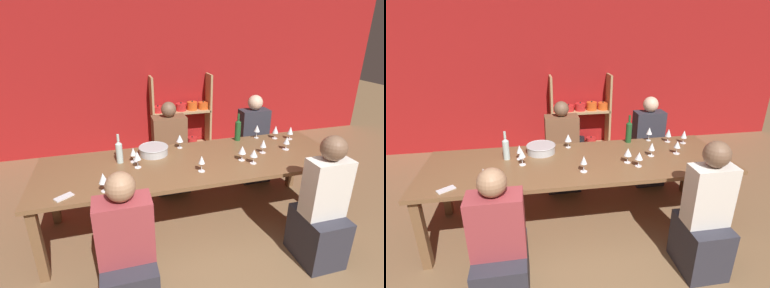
# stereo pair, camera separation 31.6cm
# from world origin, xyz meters

# --- Properties ---
(wall_back_red) EXTENTS (8.80, 0.06, 2.70)m
(wall_back_red) POSITION_xyz_m (0.00, 3.83, 1.35)
(wall_back_red) COLOR #A31919
(wall_back_red) RESTS_ON ground_plane
(shelf_unit) EXTENTS (1.05, 0.30, 1.29)m
(shelf_unit) POSITION_xyz_m (0.49, 3.63, 0.49)
(shelf_unit) COLOR tan
(shelf_unit) RESTS_ON ground_plane
(dining_table) EXTENTS (3.16, 1.02, 0.77)m
(dining_table) POSITION_xyz_m (0.10, 1.42, 0.70)
(dining_table) COLOR brown
(dining_table) RESTS_ON ground_plane
(mixing_bowl) EXTENTS (0.32, 0.32, 0.09)m
(mixing_bowl) POSITION_xyz_m (-0.28, 1.70, 0.82)
(mixing_bowl) COLOR #B7BABC
(mixing_bowl) RESTS_ON dining_table
(wine_bottle_green) EXTENTS (0.07, 0.07, 0.31)m
(wine_bottle_green) POSITION_xyz_m (-0.65, 1.59, 0.89)
(wine_bottle_green) COLOR #B2C6C1
(wine_bottle_green) RESTS_ON dining_table
(wine_bottle_dark) EXTENTS (0.07, 0.07, 0.34)m
(wine_bottle_dark) POSITION_xyz_m (0.77, 1.84, 0.91)
(wine_bottle_dark) COLOR #1E4C23
(wine_bottle_dark) RESTS_ON dining_table
(wine_glass_red_a) EXTENTS (0.07, 0.07, 0.17)m
(wine_glass_red_a) POSITION_xyz_m (-0.48, 1.42, 0.89)
(wine_glass_red_a) COLOR white
(wine_glass_red_a) RESTS_ON dining_table
(wine_glass_empty_a) EXTENTS (0.07, 0.07, 0.15)m
(wine_glass_empty_a) POSITION_xyz_m (1.19, 1.42, 0.87)
(wine_glass_empty_a) COLOR white
(wine_glass_empty_a) RESTS_ON dining_table
(wine_glass_white_a) EXTENTS (0.08, 0.08, 0.16)m
(wine_glass_white_a) POSITION_xyz_m (0.04, 1.80, 0.88)
(wine_glass_white_a) COLOR white
(wine_glass_white_a) RESTS_ON dining_table
(wine_glass_white_b) EXTENTS (0.07, 0.07, 0.16)m
(wine_glass_white_b) POSITION_xyz_m (1.25, 1.77, 0.88)
(wine_glass_white_b) COLOR white
(wine_glass_white_b) RESTS_ON dining_table
(wine_glass_red_b) EXTENTS (0.07, 0.07, 0.16)m
(wine_glass_red_b) POSITION_xyz_m (-0.51, 1.56, 0.88)
(wine_glass_red_b) COLOR white
(wine_glass_red_b) RESTS_ON dining_table
(wine_glass_empty_b) EXTENTS (0.07, 0.07, 0.17)m
(wine_glass_empty_b) POSITION_xyz_m (0.10, 1.17, 0.89)
(wine_glass_empty_b) COLOR white
(wine_glass_empty_b) RESTS_ON dining_table
(wine_glass_red_c) EXTENTS (0.08, 0.08, 0.15)m
(wine_glass_red_c) POSITION_xyz_m (0.66, 1.19, 0.88)
(wine_glass_red_c) COLOR white
(wine_glass_red_c) RESTS_ON dining_table
(wine_glass_empty_c) EXTENTS (0.07, 0.07, 0.15)m
(wine_glass_empty_c) POSITION_xyz_m (0.89, 1.41, 0.88)
(wine_glass_empty_c) COLOR white
(wine_glass_empty_c) RESTS_ON dining_table
(wine_glass_red_d) EXTENTS (0.08, 0.08, 0.16)m
(wine_glass_red_d) POSITION_xyz_m (0.58, 1.29, 0.88)
(wine_glass_red_d) COLOR white
(wine_glass_red_d) RESTS_ON dining_table
(wine_glass_white_c) EXTENTS (0.07, 0.07, 0.17)m
(wine_glass_white_c) POSITION_xyz_m (1.04, 1.85, 0.89)
(wine_glass_white_c) COLOR white
(wine_glass_white_c) RESTS_ON dining_table
(wine_glass_empty_d) EXTENTS (0.07, 0.07, 0.16)m
(wine_glass_empty_d) POSITION_xyz_m (1.41, 1.70, 0.88)
(wine_glass_empty_d) COLOR white
(wine_glass_empty_d) RESTS_ON dining_table
(wine_glass_red_e) EXTENTS (0.08, 0.08, 0.17)m
(wine_glass_red_e) POSITION_xyz_m (-0.81, 1.04, 0.89)
(wine_glass_red_e) COLOR white
(wine_glass_red_e) RESTS_ON dining_table
(cell_phone) EXTENTS (0.16, 0.14, 0.01)m
(cell_phone) POSITION_xyz_m (-1.14, 1.03, 0.77)
(cell_phone) COLOR silver
(cell_phone) RESTS_ON dining_table
(person_near_a) EXTENTS (0.42, 0.53, 1.16)m
(person_near_a) POSITION_xyz_m (-0.68, 0.58, 0.42)
(person_near_a) COLOR #2D2D38
(person_near_a) RESTS_ON ground_plane
(person_far_a) EXTENTS (0.40, 0.50, 1.21)m
(person_far_a) POSITION_xyz_m (1.21, 2.26, 0.44)
(person_far_a) COLOR #2D2D38
(person_far_a) RESTS_ON ground_plane
(person_near_b) EXTENTS (0.37, 0.46, 1.25)m
(person_near_b) POSITION_xyz_m (1.06, 0.58, 0.47)
(person_near_b) COLOR #2D2D38
(person_near_b) RESTS_ON ground_plane
(person_far_b) EXTENTS (0.44, 0.54, 1.19)m
(person_far_b) POSITION_xyz_m (0.02, 2.32, 0.43)
(person_far_b) COLOR #2D2D38
(person_far_b) RESTS_ON ground_plane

